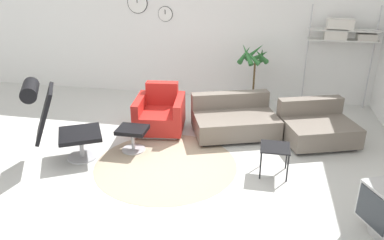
% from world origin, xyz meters
% --- Properties ---
extents(ground_plane, '(12.00, 12.00, 0.00)m').
position_xyz_m(ground_plane, '(0.00, 0.00, 0.00)').
color(ground_plane, silver).
extents(wall_back, '(12.00, 0.09, 2.80)m').
position_xyz_m(wall_back, '(-0.00, 2.75, 1.40)').
color(wall_back, white).
rests_on(wall_back, ground_plane).
extents(round_rug, '(2.02, 2.02, 0.01)m').
position_xyz_m(round_rug, '(0.02, -0.36, 0.00)').
color(round_rug, tan).
rests_on(round_rug, ground_plane).
extents(lounge_chair, '(1.11, 0.96, 1.21)m').
position_xyz_m(lounge_chair, '(-1.52, -0.54, 0.71)').
color(lounge_chair, '#BCBCC1').
rests_on(lounge_chair, ground_plane).
extents(ottoman, '(0.44, 0.38, 0.37)m').
position_xyz_m(ottoman, '(-0.58, -0.02, 0.27)').
color(ottoman, '#BCBCC1').
rests_on(ottoman, ground_plane).
extents(armchair_red, '(0.88, 0.92, 0.77)m').
position_xyz_m(armchair_red, '(-0.38, 0.79, 0.28)').
color(armchair_red, silver).
rests_on(armchair_red, ground_plane).
extents(couch_low, '(1.56, 1.31, 0.62)m').
position_xyz_m(couch_low, '(0.86, 0.91, 0.23)').
color(couch_low, black).
rests_on(couch_low, ground_plane).
extents(couch_second, '(1.31, 1.21, 0.62)m').
position_xyz_m(couch_second, '(2.18, 0.88, 0.23)').
color(couch_second, black).
rests_on(couch_second, ground_plane).
extents(side_table, '(0.39, 0.39, 0.41)m').
position_xyz_m(side_table, '(1.51, -0.31, 0.36)').
color(side_table, black).
rests_on(side_table, ground_plane).
extents(potted_plant, '(0.60, 0.62, 1.29)m').
position_xyz_m(potted_plant, '(1.09, 2.14, 0.58)').
color(potted_plant, '#333338').
rests_on(potted_plant, ground_plane).
extents(shelf_unit, '(1.24, 0.28, 1.95)m').
position_xyz_m(shelf_unit, '(2.65, 2.46, 1.47)').
color(shelf_unit, '#BCBCC1').
rests_on(shelf_unit, ground_plane).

